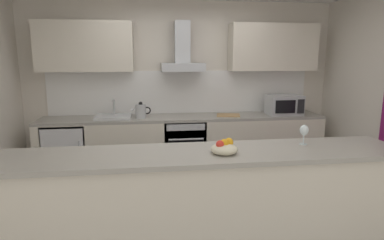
{
  "coord_description": "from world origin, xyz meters",
  "views": [
    {
      "loc": [
        -0.51,
        -3.19,
        1.74
      ],
      "look_at": [
        -0.03,
        0.35,
        1.05
      ],
      "focal_mm": 29.68,
      "sensor_mm": 36.0,
      "label": 1
    }
  ],
  "objects_px": {
    "wine_glass": "(304,131)",
    "fruit_bowl": "(224,148)",
    "chopping_board": "(228,115)",
    "kettle": "(141,111)",
    "refrigerator": "(68,152)",
    "microwave": "(284,105)",
    "oven": "(184,145)",
    "sink": "(114,116)",
    "range_hood": "(182,56)"
  },
  "relations": [
    {
      "from": "fruit_bowl",
      "to": "refrigerator",
      "type": "bearing_deg",
      "value": 129.05
    },
    {
      "from": "kettle",
      "to": "fruit_bowl",
      "type": "height_order",
      "value": "kettle"
    },
    {
      "from": "sink",
      "to": "kettle",
      "type": "bearing_deg",
      "value": -6.51
    },
    {
      "from": "refrigerator",
      "to": "chopping_board",
      "type": "height_order",
      "value": "chopping_board"
    },
    {
      "from": "kettle",
      "to": "range_hood",
      "type": "bearing_deg",
      "value": 14.73
    },
    {
      "from": "sink",
      "to": "wine_glass",
      "type": "distance_m",
      "value": 2.75
    },
    {
      "from": "range_hood",
      "to": "wine_glass",
      "type": "xyz_separation_m",
      "value": [
        0.86,
        -2.13,
        -0.67
      ]
    },
    {
      "from": "oven",
      "to": "chopping_board",
      "type": "relative_size",
      "value": 2.35
    },
    {
      "from": "oven",
      "to": "wine_glass",
      "type": "relative_size",
      "value": 4.5
    },
    {
      "from": "wine_glass",
      "to": "chopping_board",
      "type": "relative_size",
      "value": 0.52
    },
    {
      "from": "refrigerator",
      "to": "range_hood",
      "type": "xyz_separation_m",
      "value": [
        1.67,
        0.13,
        1.36
      ]
    },
    {
      "from": "oven",
      "to": "refrigerator",
      "type": "distance_m",
      "value": 1.67
    },
    {
      "from": "sink",
      "to": "chopping_board",
      "type": "xyz_separation_m",
      "value": [
        1.68,
        -0.03,
        -0.02
      ]
    },
    {
      "from": "chopping_board",
      "to": "wine_glass",
      "type": "bearing_deg",
      "value": -84.68
    },
    {
      "from": "sink",
      "to": "fruit_bowl",
      "type": "xyz_separation_m",
      "value": [
        1.1,
        -2.18,
        0.11
      ]
    },
    {
      "from": "refrigerator",
      "to": "kettle",
      "type": "distance_m",
      "value": 1.2
    },
    {
      "from": "fruit_bowl",
      "to": "microwave",
      "type": "bearing_deg",
      "value": 55.97
    },
    {
      "from": "microwave",
      "to": "fruit_bowl",
      "type": "distance_m",
      "value": 2.59
    },
    {
      "from": "fruit_bowl",
      "to": "sink",
      "type": "bearing_deg",
      "value": 116.83
    },
    {
      "from": "fruit_bowl",
      "to": "chopping_board",
      "type": "bearing_deg",
      "value": 74.92
    },
    {
      "from": "range_hood",
      "to": "wine_glass",
      "type": "bearing_deg",
      "value": -68.14
    },
    {
      "from": "oven",
      "to": "kettle",
      "type": "bearing_deg",
      "value": -176.89
    },
    {
      "from": "oven",
      "to": "kettle",
      "type": "height_order",
      "value": "kettle"
    },
    {
      "from": "kettle",
      "to": "range_hood",
      "type": "relative_size",
      "value": 0.4
    },
    {
      "from": "refrigerator",
      "to": "chopping_board",
      "type": "xyz_separation_m",
      "value": [
        2.34,
        -0.02,
        0.49
      ]
    },
    {
      "from": "chopping_board",
      "to": "kettle",
      "type": "bearing_deg",
      "value": -179.56
    },
    {
      "from": "wine_glass",
      "to": "fruit_bowl",
      "type": "distance_m",
      "value": 0.79
    },
    {
      "from": "refrigerator",
      "to": "range_hood",
      "type": "relative_size",
      "value": 1.18
    },
    {
      "from": "refrigerator",
      "to": "microwave",
      "type": "height_order",
      "value": "microwave"
    },
    {
      "from": "sink",
      "to": "range_hood",
      "type": "distance_m",
      "value": 1.33
    },
    {
      "from": "microwave",
      "to": "kettle",
      "type": "xyz_separation_m",
      "value": [
        -2.16,
        -0.01,
        -0.04
      ]
    },
    {
      "from": "chopping_board",
      "to": "sink",
      "type": "bearing_deg",
      "value": 178.82
    },
    {
      "from": "fruit_bowl",
      "to": "chopping_board",
      "type": "distance_m",
      "value": 2.23
    },
    {
      "from": "microwave",
      "to": "fruit_bowl",
      "type": "xyz_separation_m",
      "value": [
        -1.45,
        -2.14,
        -0.02
      ]
    },
    {
      "from": "fruit_bowl",
      "to": "wine_glass",
      "type": "bearing_deg",
      "value": 12.55
    },
    {
      "from": "oven",
      "to": "range_hood",
      "type": "xyz_separation_m",
      "value": [
        -0.0,
        0.13,
        1.33
      ]
    },
    {
      "from": "microwave",
      "to": "fruit_bowl",
      "type": "bearing_deg",
      "value": -124.03
    },
    {
      "from": "wine_glass",
      "to": "fruit_bowl",
      "type": "xyz_separation_m",
      "value": [
        -0.76,
        -0.17,
        -0.08
      ]
    },
    {
      "from": "refrigerator",
      "to": "wine_glass",
      "type": "bearing_deg",
      "value": -38.4
    },
    {
      "from": "microwave",
      "to": "chopping_board",
      "type": "bearing_deg",
      "value": 179.72
    },
    {
      "from": "oven",
      "to": "kettle",
      "type": "relative_size",
      "value": 2.77
    },
    {
      "from": "fruit_bowl",
      "to": "range_hood",
      "type": "bearing_deg",
      "value": 92.29
    },
    {
      "from": "kettle",
      "to": "fruit_bowl",
      "type": "distance_m",
      "value": 2.26
    },
    {
      "from": "microwave",
      "to": "range_hood",
      "type": "bearing_deg",
      "value": 174.17
    },
    {
      "from": "oven",
      "to": "sink",
      "type": "relative_size",
      "value": 1.6
    },
    {
      "from": "kettle",
      "to": "refrigerator",
      "type": "bearing_deg",
      "value": 178.31
    },
    {
      "from": "oven",
      "to": "fruit_bowl",
      "type": "xyz_separation_m",
      "value": [
        0.09,
        -2.17,
        0.57
      ]
    },
    {
      "from": "refrigerator",
      "to": "fruit_bowl",
      "type": "xyz_separation_m",
      "value": [
        1.76,
        -2.17,
        0.61
      ]
    },
    {
      "from": "kettle",
      "to": "microwave",
      "type": "bearing_deg",
      "value": 0.15
    },
    {
      "from": "range_hood",
      "to": "chopping_board",
      "type": "relative_size",
      "value": 2.12
    }
  ]
}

